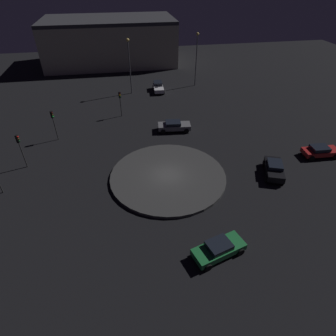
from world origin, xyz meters
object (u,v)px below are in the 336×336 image
(car_black, at_px, (274,169))
(store_building, at_px, (110,41))
(traffic_light_northeast, at_px, (53,120))
(car_red, at_px, (320,151))
(traffic_light_east, at_px, (120,99))
(streetlamp_east, at_px, (129,59))
(traffic_light_north, at_px, (20,145))
(car_white, at_px, (158,87))
(streetlamp_east_near, at_px, (197,52))
(car_grey, at_px, (174,126))
(car_green, at_px, (219,249))

(car_black, relative_size, store_building, 0.16)
(traffic_light_northeast, bearing_deg, car_black, 12.96)
(car_red, distance_m, traffic_light_east, 28.42)
(car_red, relative_size, streetlamp_east, 0.47)
(car_black, distance_m, streetlamp_east, 31.28)
(traffic_light_north, distance_m, store_building, 42.91)
(traffic_light_east, bearing_deg, traffic_light_northeast, -71.83)
(traffic_light_northeast, distance_m, streetlamp_east, 19.01)
(traffic_light_east, distance_m, store_building, 29.94)
(car_white, distance_m, streetlamp_east_near, 9.36)
(streetlamp_east, height_order, streetlamp_east_near, streetlamp_east_near)
(car_grey, height_order, streetlamp_east_near, streetlamp_east_near)
(car_grey, bearing_deg, streetlamp_east_near, 72.31)
(car_grey, bearing_deg, car_green, -85.39)
(traffic_light_north, bearing_deg, car_grey, 33.73)
(car_black, xyz_separation_m, traffic_light_east, (18.10, 16.23, 1.99))
(traffic_light_north, xyz_separation_m, streetlamp_east_near, (22.86, -26.30, 3.15))
(traffic_light_northeast, height_order, streetlamp_east, streetlamp_east)
(traffic_light_north, bearing_deg, car_white, 65.46)
(car_green, xyz_separation_m, traffic_light_northeast, (21.66, 15.45, 2.24))
(traffic_light_northeast, xyz_separation_m, streetlamp_east, (15.12, -11.09, 3.15))
(car_grey, bearing_deg, traffic_light_northeast, -174.95)
(car_white, distance_m, traffic_light_northeast, 22.33)
(store_building, bearing_deg, streetlamp_east, 98.92)
(traffic_light_north, bearing_deg, car_green, -23.90)
(car_red, bearing_deg, car_green, -142.28)
(traffic_light_east, bearing_deg, car_white, 128.08)
(car_white, relative_size, traffic_light_north, 0.99)
(car_white, xyz_separation_m, traffic_light_northeast, (-15.34, 16.07, 2.19))
(car_black, height_order, traffic_light_northeast, traffic_light_northeast)
(car_black, xyz_separation_m, store_building, (47.96, 17.04, 4.01))
(car_green, xyz_separation_m, store_building, (57.26, 7.43, 4.08))
(car_red, distance_m, streetlamp_east_near, 28.82)
(car_green, xyz_separation_m, car_white, (37.01, -0.62, 0.04))
(car_red, height_order, traffic_light_north, traffic_light_north)
(traffic_light_northeast, distance_m, traffic_light_east, 10.54)
(car_red, height_order, streetlamp_east_near, streetlamp_east_near)
(car_black, bearing_deg, traffic_light_northeast, -95.79)
(car_grey, xyz_separation_m, traffic_light_east, (6.02, 7.15, 2.04))
(car_green, bearing_deg, store_building, -99.44)
(car_green, distance_m, store_building, 57.89)
(car_grey, distance_m, car_black, 15.12)
(car_green, distance_m, streetlamp_east_near, 39.84)
(car_black, distance_m, traffic_light_northeast, 28.03)
(car_white, bearing_deg, traffic_light_east, -33.54)
(traffic_light_north, bearing_deg, traffic_light_northeast, 82.03)
(car_red, bearing_deg, streetlamp_east, 133.57)
(streetlamp_east_near, bearing_deg, streetlamp_east, 98.42)
(car_green, distance_m, traffic_light_east, 28.27)
(car_black, distance_m, traffic_light_north, 28.64)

